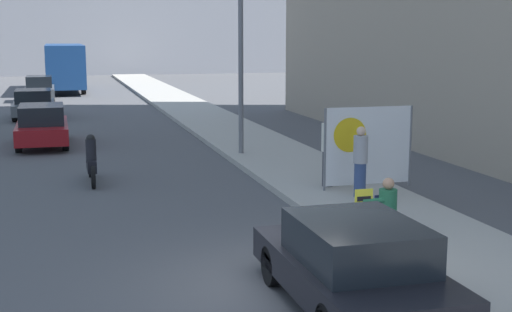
# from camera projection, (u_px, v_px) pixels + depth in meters

# --- Properties ---
(ground_plane) EXTENTS (160.00, 160.00, 0.00)m
(ground_plane) POSITION_uv_depth(u_px,v_px,m) (296.00, 287.00, 11.38)
(ground_plane) COLOR #4F4F51
(sidewalk_curb) EXTENTS (3.12, 90.00, 0.17)m
(sidewalk_curb) POSITION_uv_depth(u_px,v_px,m) (247.00, 141.00, 26.45)
(sidewalk_curb) COLOR #A8A399
(sidewalk_curb) RESTS_ON ground_plane
(seated_protester) EXTENTS (0.91, 0.77, 1.17)m
(seated_protester) POSITION_uv_depth(u_px,v_px,m) (389.00, 208.00, 13.28)
(seated_protester) COLOR #474C56
(seated_protester) RESTS_ON sidewalk_curb
(jogger_on_sidewalk) EXTENTS (0.34, 0.34, 1.69)m
(jogger_on_sidewalk) POSITION_uv_depth(u_px,v_px,m) (360.00, 161.00, 16.77)
(jogger_on_sidewalk) COLOR #334775
(jogger_on_sidewalk) RESTS_ON sidewalk_curb
(pedestrian_behind) EXTENTS (0.34, 0.34, 1.84)m
(pedestrian_behind) POSITION_uv_depth(u_px,v_px,m) (328.00, 149.00, 17.97)
(pedestrian_behind) COLOR #424247
(pedestrian_behind) RESTS_ON sidewalk_curb
(protest_banner) EXTENTS (2.37, 0.06, 2.05)m
(protest_banner) POSITION_uv_depth(u_px,v_px,m) (368.00, 146.00, 17.73)
(protest_banner) COLOR slate
(protest_banner) RESTS_ON sidewalk_curb
(traffic_light_pole) EXTENTS (2.84, 2.60, 6.46)m
(traffic_light_pole) POSITION_uv_depth(u_px,v_px,m) (214.00, 18.00, 22.09)
(traffic_light_pole) COLOR slate
(traffic_light_pole) RESTS_ON sidewalk_curb
(parked_car_curbside) EXTENTS (1.87, 4.12, 1.37)m
(parked_car_curbside) POSITION_uv_depth(u_px,v_px,m) (354.00, 264.00, 10.33)
(parked_car_curbside) COLOR black
(parked_car_curbside) RESTS_ON ground_plane
(car_on_road_nearest) EXTENTS (1.77, 4.39, 1.50)m
(car_on_road_nearest) POSITION_uv_depth(u_px,v_px,m) (42.00, 126.00, 25.65)
(car_on_road_nearest) COLOR maroon
(car_on_road_nearest) RESTS_ON ground_plane
(car_on_road_midblock) EXTENTS (1.89, 4.22, 1.39)m
(car_on_road_midblock) POSITION_uv_depth(u_px,v_px,m) (34.00, 104.00, 34.18)
(car_on_road_midblock) COLOR #565B60
(car_on_road_midblock) RESTS_ON ground_plane
(car_on_road_distant) EXTENTS (1.70, 4.33, 1.53)m
(car_on_road_distant) POSITION_uv_depth(u_px,v_px,m) (40.00, 89.00, 42.88)
(car_on_road_distant) COLOR #565B60
(car_on_road_distant) RESTS_ON ground_plane
(city_bus_on_road) EXTENTS (2.55, 11.06, 3.28)m
(city_bus_on_road) POSITION_uv_depth(u_px,v_px,m) (65.00, 64.00, 50.58)
(city_bus_on_road) COLOR navy
(city_bus_on_road) RESTS_ON ground_plane
(motorcycle_on_road) EXTENTS (0.28, 2.14, 1.34)m
(motorcycle_on_road) POSITION_uv_depth(u_px,v_px,m) (91.00, 162.00, 19.29)
(motorcycle_on_road) COLOR black
(motorcycle_on_road) RESTS_ON ground_plane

